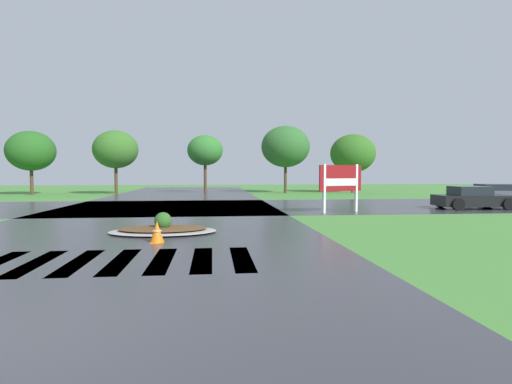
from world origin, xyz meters
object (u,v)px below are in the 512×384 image
Objects in this scene: traffic_cone at (157,232)px; estate_billboard at (341,181)px; median_island at (163,229)px; car_white_sedan at (473,198)px; car_dark_suv at (498,193)px.

estate_billboard is at bearing 45.53° from traffic_cone.
median_island is 5.64× the size of traffic_cone.
estate_billboard is 0.68× the size of median_island.
traffic_cone is (-15.52, -9.15, -0.27)m from car_white_sedan.
car_white_sedan is 18.02m from traffic_cone.
car_dark_suv is at bearing 30.10° from median_island.
car_dark_suv is 1.13× the size of car_white_sedan.
traffic_cone is (-7.80, -7.95, -1.27)m from estate_billboard.
median_island is 1.91m from traffic_cone.
median_island reaches higher than traffic_cone.
traffic_cone is (0.05, -1.90, 0.17)m from median_island.
estate_billboard reaches higher than median_island.
traffic_cone is at bearing -139.45° from car_dark_suv.
car_white_sedan reaches higher than median_island.
estate_billboard reaches higher than car_dark_suv.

